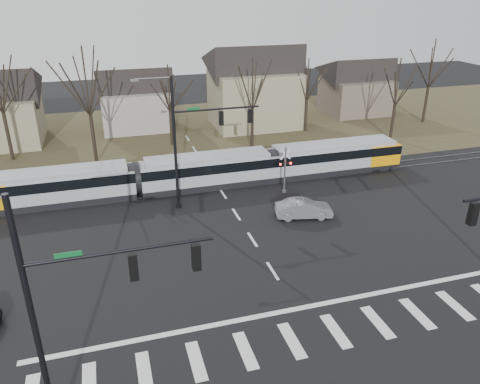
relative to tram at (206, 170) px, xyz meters
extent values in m
plane|color=black|center=(0.96, -16.00, -1.52)|extent=(140.00, 140.00, 0.00)
cube|color=#38331E|center=(0.96, 16.00, -1.51)|extent=(140.00, 28.00, 0.01)
cube|color=silver|center=(-9.84, -20.00, -1.51)|extent=(0.60, 2.60, 0.01)
cube|color=silver|center=(-7.44, -20.00, -1.51)|extent=(0.60, 2.60, 0.01)
cube|color=silver|center=(-5.04, -20.00, -1.51)|extent=(0.60, 2.60, 0.01)
cube|color=silver|center=(-2.64, -20.00, -1.51)|extent=(0.60, 2.60, 0.01)
cube|color=silver|center=(-0.24, -20.00, -1.51)|extent=(0.60, 2.60, 0.01)
cube|color=silver|center=(2.16, -20.00, -1.51)|extent=(0.60, 2.60, 0.01)
cube|color=silver|center=(4.56, -20.00, -1.51)|extent=(0.60, 2.60, 0.01)
cube|color=silver|center=(6.96, -20.00, -1.51)|extent=(0.60, 2.60, 0.01)
cube|color=silver|center=(9.36, -20.00, -1.51)|extent=(0.60, 2.60, 0.01)
cube|color=silver|center=(0.96, -17.80, -1.51)|extent=(28.00, 0.35, 0.01)
cube|color=silver|center=(0.96, -14.00, -1.51)|extent=(0.18, 2.00, 0.01)
cube|color=silver|center=(0.96, -10.00, -1.51)|extent=(0.18, 2.00, 0.01)
cube|color=silver|center=(0.96, -6.00, -1.51)|extent=(0.18, 2.00, 0.01)
cube|color=silver|center=(0.96, -2.00, -1.51)|extent=(0.18, 2.00, 0.01)
cube|color=silver|center=(0.96, 2.00, -1.51)|extent=(0.18, 2.00, 0.01)
cube|color=silver|center=(0.96, 6.00, -1.51)|extent=(0.18, 2.00, 0.01)
cube|color=silver|center=(0.96, 10.00, -1.51)|extent=(0.18, 2.00, 0.01)
cube|color=silver|center=(0.96, 14.00, -1.51)|extent=(0.18, 2.00, 0.01)
cube|color=#59595E|center=(0.96, -0.90, -1.49)|extent=(90.00, 0.12, 0.06)
cube|color=#59595E|center=(0.96, 0.50, -1.49)|extent=(90.00, 0.12, 0.06)
cube|color=gray|center=(-12.24, 0.00, -0.13)|extent=(12.41, 2.67, 2.79)
cube|color=black|center=(-12.24, 0.00, 0.44)|extent=(12.43, 2.71, 0.81)
cube|color=gray|center=(0.17, 0.00, -0.13)|extent=(11.45, 2.67, 2.79)
cube|color=black|center=(0.17, 0.00, 0.44)|extent=(11.47, 2.71, 0.81)
cube|color=gray|center=(12.10, 0.00, -0.13)|extent=(12.41, 2.67, 2.79)
cube|color=black|center=(12.10, 0.00, 0.44)|extent=(12.43, 2.71, 0.81)
cube|color=#FCA107|center=(16.77, 0.00, -0.04)|extent=(3.05, 2.73, 1.86)
imported|color=slate|center=(5.69, -7.86, -0.82)|extent=(3.22, 4.83, 1.39)
cylinder|color=black|center=(-11.04, -22.00, 3.58)|extent=(0.22, 0.22, 10.20)
cylinder|color=black|center=(-7.79, -22.00, 6.08)|extent=(6.50, 0.14, 0.14)
cube|color=#0C5926|center=(-9.54, -22.00, 6.23)|extent=(0.90, 0.03, 0.22)
cube|color=black|center=(-7.46, -22.00, 5.38)|extent=(0.32, 0.32, 1.05)
sphere|color=#FF0C07|center=(-7.46, -22.00, 5.71)|extent=(0.22, 0.22, 0.22)
cube|color=black|center=(-5.19, -22.00, 5.38)|extent=(0.32, 0.32, 1.05)
sphere|color=#FF0C07|center=(-5.19, -22.00, 5.71)|extent=(0.22, 0.22, 0.22)
cube|color=black|center=(7.11, -22.00, 5.38)|extent=(0.32, 0.32, 1.05)
sphere|color=#FF0C07|center=(7.11, -22.00, 5.71)|extent=(0.22, 0.22, 0.22)
cylinder|color=black|center=(-3.04, -3.50, 3.58)|extent=(0.22, 0.22, 10.20)
cylinder|color=black|center=(-3.04, -3.50, -1.37)|extent=(0.44, 0.44, 0.30)
cylinder|color=black|center=(0.21, -3.50, 6.08)|extent=(6.50, 0.14, 0.14)
cube|color=#0C5926|center=(-1.54, -3.50, 6.23)|extent=(0.90, 0.03, 0.22)
cube|color=black|center=(0.54, -3.50, 5.38)|extent=(0.32, 0.32, 1.05)
sphere|color=#FF0C07|center=(0.54, -3.50, 5.71)|extent=(0.22, 0.22, 0.22)
cube|color=black|center=(2.81, -3.50, 5.38)|extent=(0.32, 0.32, 1.05)
sphere|color=#FF0C07|center=(2.81, -3.50, 5.71)|extent=(0.22, 0.22, 0.22)
cube|color=#59595B|center=(-5.54, -3.50, 8.50)|extent=(0.55, 0.22, 0.14)
cylinder|color=#59595B|center=(5.96, -3.20, 0.48)|extent=(0.14, 0.14, 4.00)
cylinder|color=#59595B|center=(5.96, -3.20, -1.42)|extent=(0.36, 0.36, 0.20)
cube|color=silver|center=(5.96, -3.20, 1.88)|extent=(0.95, 0.04, 0.95)
cube|color=silver|center=(5.96, -3.20, 1.88)|extent=(0.95, 0.04, 0.95)
cube|color=black|center=(5.96, -3.20, 1.08)|extent=(1.00, 0.10, 0.12)
sphere|color=#FF0C07|center=(5.51, -3.28, 1.08)|extent=(0.18, 0.18, 0.18)
sphere|color=#FF0C07|center=(6.41, -3.28, 1.08)|extent=(0.18, 0.18, 0.18)
cube|color=gray|center=(-4.04, 20.00, 0.73)|extent=(8.00, 7.00, 4.50)
cube|color=gray|center=(9.96, 17.00, 1.73)|extent=(10.00, 8.00, 6.50)
cube|color=brown|center=(24.96, 19.00, 0.73)|extent=(8.00, 7.00, 4.50)
camera|label=1|loc=(-7.84, -36.55, 14.58)|focal=35.00mm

